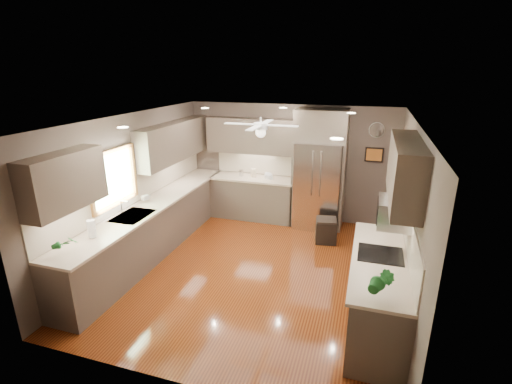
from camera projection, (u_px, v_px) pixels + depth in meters
The scene contains 26 objects.
floor at pixel (255, 269), 6.23m from camera, with size 5.00×5.00×0.00m, color #451909.
ceiling at pixel (255, 119), 5.43m from camera, with size 5.00×5.00×0.00m, color white.
wall_back at pixel (289, 163), 8.09m from camera, with size 4.50×4.50×0.00m, color brown.
wall_front at pixel (177, 283), 3.57m from camera, with size 4.50×4.50×0.00m, color brown.
wall_left at pixel (132, 187), 6.46m from camera, with size 5.00×5.00×0.00m, color brown.
wall_right at pixel (408, 216), 5.20m from camera, with size 5.00×5.00×0.00m, color brown.
canister_b at pixel (241, 173), 8.19m from camera, with size 0.09×0.09×0.14m, color silver.
canister_c at pixel (253, 173), 8.13m from camera, with size 0.11×0.11×0.18m, color beige.
soap_bottle at pixel (146, 197), 6.60m from camera, with size 0.08×0.08×0.18m, color white.
potted_plant_left at pixel (66, 243), 4.71m from camera, with size 0.17×0.11×0.32m, color #1B5F23.
potted_plant_right at pixel (381, 283), 3.80m from camera, with size 0.20×0.16×0.37m, color #1B5F23.
bowl at pixel (268, 178), 7.99m from camera, with size 0.23×0.23×0.06m, color beige.
left_run at pixel (155, 226), 6.76m from camera, with size 0.65×4.70×1.45m.
back_run at pixel (254, 197), 8.27m from camera, with size 1.85×0.65×1.45m.
uppers at pixel (227, 149), 6.48m from camera, with size 4.50×4.70×0.95m.
window at pixel (113, 178), 5.91m from camera, with size 0.05×1.12×0.92m.
sink at pixel (133, 217), 6.03m from camera, with size 0.50×0.70×0.32m.
refrigerator at pixel (319, 172), 7.61m from camera, with size 1.06×0.75×2.45m.
right_run at pixel (378, 290), 4.81m from camera, with size 0.70×2.20×1.45m.
microwave at pixel (394, 212), 4.69m from camera, with size 0.43×0.55×0.34m.
ceiling_fan at pixel (261, 128), 5.76m from camera, with size 1.18×1.18×0.32m.
recessed_lights at pixel (260, 116), 5.81m from camera, with size 2.84×3.14×0.01m.
wall_clock at pixel (377, 130), 7.33m from camera, with size 0.30×0.03×0.30m.
framed_print at pixel (374, 155), 7.49m from camera, with size 0.36×0.03×0.30m.
stool at pixel (326, 230), 7.15m from camera, with size 0.45×0.45×0.47m.
paper_towel at pixel (92, 229), 5.19m from camera, with size 0.11×0.11×0.28m.
Camera 1 is at (1.64, -5.24, 3.22)m, focal length 26.00 mm.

